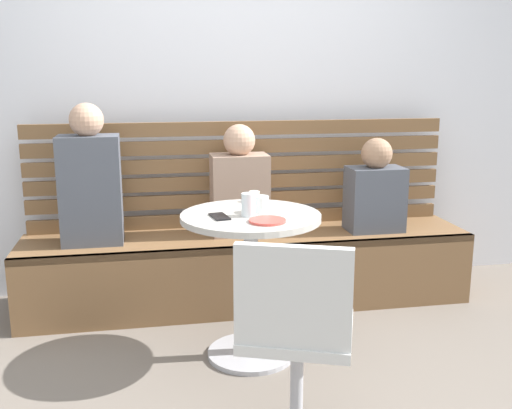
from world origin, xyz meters
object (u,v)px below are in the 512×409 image
Objects in this scene: cafe_table at (251,258)px; person_child_left at (375,191)px; booth_bench at (249,269)px; cup_water_clear at (249,205)px; cup_glass_short at (260,204)px; person_child_middle at (240,186)px; plate_small at (267,221)px; cup_espresso_small at (254,196)px; phone_on_table at (220,217)px; person_adult at (90,181)px; white_chair at (296,340)px.

cafe_table is 1.12m from person_child_left.
cup_water_clear reaches higher than booth_bench.
person_child_left reaches higher than cup_glass_short.
person_child_middle is 0.90m from plate_small.
person_child_left is 0.84m from person_child_middle.
cup_espresso_small is 0.40× the size of phone_on_table.
cup_water_clear is at bearing -113.73° from cafe_table.
plate_small is (-0.02, -0.44, -0.02)m from cup_espresso_small.
person_child_middle is at bearing 89.06° from plate_small.
cup_espresso_small is 0.33× the size of plate_small.
booth_bench is at bearing 81.03° from cafe_table.
person_adult is 1.70m from person_child_left.
person_child_middle is at bearing 138.85° from booth_bench.
cafe_table is 5.29× the size of phone_on_table.
person_child_left is 1.05m from cup_glass_short.
person_child_left is (0.88, 1.46, 0.23)m from white_chair.
plate_small is at bearing -92.59° from cup_espresso_small.
cup_water_clear is at bearing -105.23° from cup_espresso_small.
booth_bench is at bearing 177.33° from person_child_left.
cup_glass_short reaches higher than phone_on_table.
person_adult reaches higher than booth_bench.
booth_bench is at bearing 85.19° from cup_glass_short.
booth_bench is 48.21× the size of cup_espresso_small.
person_child_left reaches higher than cafe_table.
white_chair reaches higher than plate_small.
cafe_table is 0.37m from cup_espresso_small.
person_child_left is (0.79, -0.04, 0.47)m from booth_bench.
person_child_middle is at bearing 3.10° from person_adult.
plate_small is 0.24m from phone_on_table.
cup_water_clear is (-0.08, -0.77, 0.06)m from person_child_middle.
white_chair is (0.02, -0.81, -0.05)m from cafe_table.
cup_water_clear is 1.38× the size of cup_glass_short.
phone_on_table is at bearing 148.09° from plate_small.
cup_espresso_small is at bearing -155.11° from person_child_left.
person_child_left is (0.90, 0.65, 0.17)m from cafe_table.
person_adult is at bearing 142.43° from cup_glass_short.
booth_bench is 0.52m from person_child_middle.
cafe_table is 4.35× the size of plate_small.
white_chair is at bearing -87.23° from cup_water_clear.
white_chair reaches higher than cafe_table.
phone_on_table is at bearing 102.89° from white_chair.
cafe_table is at bearing -98.97° from booth_bench.
person_child_left is at bearing 44.09° from plate_small.
cafe_table is at bearing -151.80° from cup_glass_short.
person_adult is 0.97m from phone_on_table.
person_child_middle is (-0.05, 0.04, 0.51)m from booth_bench.
plate_small reaches higher than booth_bench.
booth_bench is 19.29× the size of phone_on_table.
plate_small is (0.06, -0.13, -0.05)m from cup_water_clear.
person_child_left is at bearing -1.06° from person_adult.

